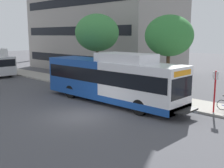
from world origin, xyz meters
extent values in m
plane|color=#4C4C51|center=(0.00, 8.00, 0.00)|extent=(120.00, 120.00, 0.00)
cube|color=#A8A399|center=(7.00, 6.00, 0.07)|extent=(3.00, 56.00, 0.14)
cube|color=white|center=(3.72, -1.76, 1.69)|extent=(2.54, 5.80, 2.73)
cube|color=#19479E|center=(3.72, 4.04, 1.69)|extent=(2.54, 5.80, 2.73)
cube|color=#19479E|center=(3.72, 1.14, 0.54)|extent=(2.57, 11.60, 0.44)
cube|color=black|center=(3.72, 1.14, 2.05)|extent=(2.58, 11.25, 0.96)
cube|color=black|center=(3.72, -4.62, 1.85)|extent=(2.34, 0.10, 1.24)
cube|color=orange|center=(3.72, -4.63, 2.72)|extent=(1.90, 0.08, 0.32)
cube|color=white|center=(3.72, -0.31, 3.35)|extent=(2.16, 4.06, 0.60)
cube|color=black|center=(3.72, -5.01, 0.55)|extent=(1.78, 0.60, 0.10)
cylinder|color=black|center=(2.59, -2.46, 0.50)|extent=(0.30, 1.00, 1.00)
cylinder|color=black|center=(4.85, -2.46, 0.50)|extent=(0.30, 1.00, 1.00)
cylinder|color=black|center=(2.59, 4.33, 0.50)|extent=(0.30, 1.00, 1.00)
cylinder|color=black|center=(4.85, 4.33, 0.50)|extent=(0.30, 1.00, 1.00)
cylinder|color=red|center=(5.95, -5.66, 1.44)|extent=(0.10, 0.10, 2.60)
cube|color=white|center=(5.93, -5.66, 2.44)|extent=(0.04, 0.36, 0.48)
torus|color=black|center=(6.80, -5.82, 0.47)|extent=(0.04, 0.66, 0.66)
cylinder|color=#4C3823|center=(8.17, -0.86, 1.78)|extent=(0.28, 0.28, 3.28)
ellipsoid|color=#337A38|center=(8.17, -0.86, 4.82)|extent=(3.73, 3.73, 3.17)
cylinder|color=#4C3823|center=(7.62, 6.64, 1.84)|extent=(0.28, 0.28, 3.40)
ellipsoid|color=#3D8442|center=(7.62, 6.64, 5.08)|extent=(4.11, 4.11, 3.50)
cube|color=silver|center=(3.69, 18.34, 1.35)|extent=(2.30, 2.00, 2.10)
cube|color=black|center=(3.69, 17.37, 1.75)|extent=(2.07, 0.08, 0.80)
cylinder|color=black|center=(4.72, 18.78, 0.46)|extent=(0.26, 0.92, 0.92)
cube|color=black|center=(17.03, 15.69, 1.78)|extent=(10.75, 19.73, 1.10)
cube|color=black|center=(17.03, 15.69, 5.35)|extent=(10.75, 19.73, 1.10)
cube|color=black|center=(17.03, 15.69, 8.92)|extent=(10.75, 19.73, 1.10)
cylinder|color=#B7B7BC|center=(18.40, 35.52, 2.61)|extent=(1.10, 1.10, 5.22)
cylinder|color=#B7B7BC|center=(18.40, 35.52, 7.83)|extent=(0.91, 0.91, 5.22)
camera|label=1|loc=(-10.36, -12.53, 4.89)|focal=44.08mm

